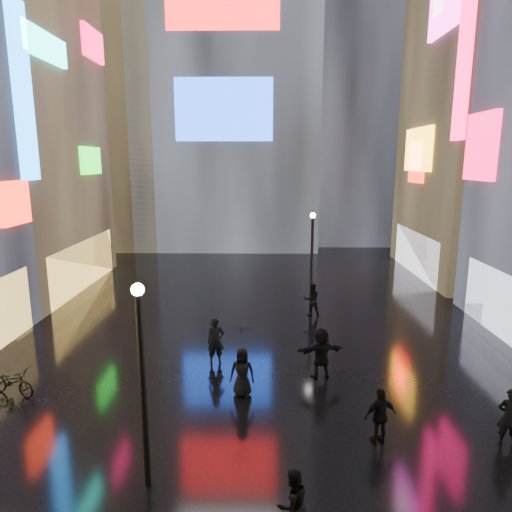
{
  "coord_description": "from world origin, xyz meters",
  "views": [
    {
      "loc": [
        0.21,
        -1.86,
        7.9
      ],
      "look_at": [
        0.0,
        12.0,
        5.0
      ],
      "focal_mm": 32.0,
      "sensor_mm": 36.0,
      "label": 1
    }
  ],
  "objects_px": {
    "lamp_far": "(312,254)",
    "lamp_near": "(142,376)",
    "bicycle": "(12,382)",
    "pedestrian_3": "(380,416)"
  },
  "relations": [
    {
      "from": "lamp_far",
      "to": "lamp_near",
      "type": "bearing_deg",
      "value": -110.92
    },
    {
      "from": "lamp_near",
      "to": "bicycle",
      "type": "xyz_separation_m",
      "value": [
        -5.75,
        4.41,
        -2.46
      ]
    },
    {
      "from": "lamp_near",
      "to": "lamp_far",
      "type": "bearing_deg",
      "value": 69.08
    },
    {
      "from": "pedestrian_3",
      "to": "bicycle",
      "type": "distance_m",
      "value": 12.19
    },
    {
      "from": "lamp_near",
      "to": "bicycle",
      "type": "relative_size",
      "value": 2.84
    },
    {
      "from": "bicycle",
      "to": "pedestrian_3",
      "type": "bearing_deg",
      "value": -82.42
    },
    {
      "from": "lamp_near",
      "to": "lamp_far",
      "type": "height_order",
      "value": "same"
    },
    {
      "from": "pedestrian_3",
      "to": "lamp_near",
      "type": "bearing_deg",
      "value": 1.18
    },
    {
      "from": "pedestrian_3",
      "to": "bicycle",
      "type": "height_order",
      "value": "pedestrian_3"
    },
    {
      "from": "lamp_far",
      "to": "bicycle",
      "type": "bearing_deg",
      "value": -138.46
    }
  ]
}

